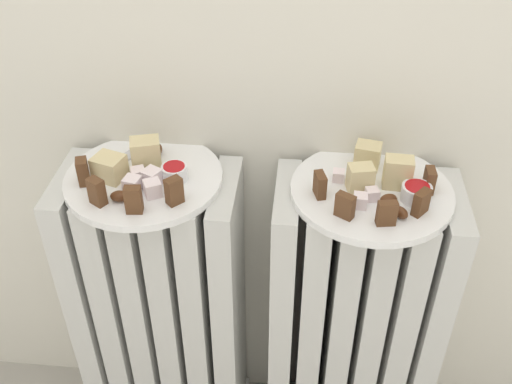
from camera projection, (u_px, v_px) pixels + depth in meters
name	position (u px, v px, depth m)	size (l,w,h in m)	color
radiator_left	(163.00, 318.00, 1.16)	(0.31, 0.17, 0.65)	silver
radiator_right	(351.00, 332.00, 1.14)	(0.31, 0.17, 0.65)	silver
plate_left	(144.00, 179.00, 0.96)	(0.25, 0.25, 0.01)	white
plate_right	(371.00, 192.00, 0.93)	(0.25, 0.25, 0.01)	white
dark_cake_slice_left_0	(83.00, 172.00, 0.93)	(0.02, 0.02, 0.04)	#56351E
dark_cake_slice_left_1	(97.00, 192.00, 0.89)	(0.02, 0.02, 0.04)	#56351E
dark_cake_slice_left_2	(133.00, 200.00, 0.87)	(0.02, 0.02, 0.04)	#56351E
dark_cake_slice_left_3	(174.00, 191.00, 0.89)	(0.02, 0.02, 0.04)	#56351E
marble_cake_slice_left_0	(146.00, 154.00, 0.96)	(0.05, 0.04, 0.05)	beige
marble_cake_slice_left_1	(109.00, 168.00, 0.94)	(0.05, 0.04, 0.04)	beige
turkish_delight_left_0	(132.00, 184.00, 0.92)	(0.02, 0.02, 0.02)	white
turkish_delight_left_1	(152.00, 177.00, 0.93)	(0.03, 0.03, 0.03)	white
turkish_delight_left_2	(153.00, 188.00, 0.91)	(0.02, 0.02, 0.02)	white
turkish_delight_left_3	(138.00, 175.00, 0.94)	(0.02, 0.02, 0.02)	white
medjool_date_left_0	(158.00, 149.00, 1.00)	(0.02, 0.01, 0.02)	#4C2814
medjool_date_left_1	(119.00, 196.00, 0.90)	(0.03, 0.02, 0.02)	#4C2814
jam_bowl_left	(174.00, 172.00, 0.94)	(0.04, 0.04, 0.03)	white
dark_cake_slice_right_0	(320.00, 185.00, 0.91)	(0.03, 0.01, 0.04)	#56351E
dark_cake_slice_right_1	(345.00, 206.00, 0.86)	(0.03, 0.01, 0.04)	#56351E
dark_cake_slice_right_2	(387.00, 213.00, 0.85)	(0.03, 0.01, 0.04)	#56351E
dark_cake_slice_right_3	(421.00, 203.00, 0.87)	(0.03, 0.01, 0.04)	#56351E
dark_cake_slice_right_4	(429.00, 180.00, 0.91)	(0.03, 0.01, 0.04)	#56351E
marble_cake_slice_right_0	(360.00, 178.00, 0.91)	(0.04, 0.03, 0.04)	beige
marble_cake_slice_right_1	(398.00, 173.00, 0.92)	(0.04, 0.03, 0.05)	beige
marble_cake_slice_right_2	(368.00, 155.00, 0.97)	(0.04, 0.03, 0.04)	beige
turkish_delight_right_0	(338.00, 176.00, 0.94)	(0.02, 0.02, 0.02)	white
turkish_delight_right_1	(372.00, 194.00, 0.90)	(0.02, 0.02, 0.02)	white
turkish_delight_right_2	(360.00, 201.00, 0.89)	(0.02, 0.02, 0.02)	white
medjool_date_right_0	(401.00, 212.00, 0.87)	(0.03, 0.02, 0.02)	#4C2814
medjool_date_right_1	(388.00, 199.00, 0.90)	(0.03, 0.02, 0.01)	#4C2814
jam_bowl_right	(416.00, 192.00, 0.90)	(0.05, 0.05, 0.03)	white
fork	(114.00, 164.00, 0.98)	(0.07, 0.09, 0.00)	#B7B7BC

